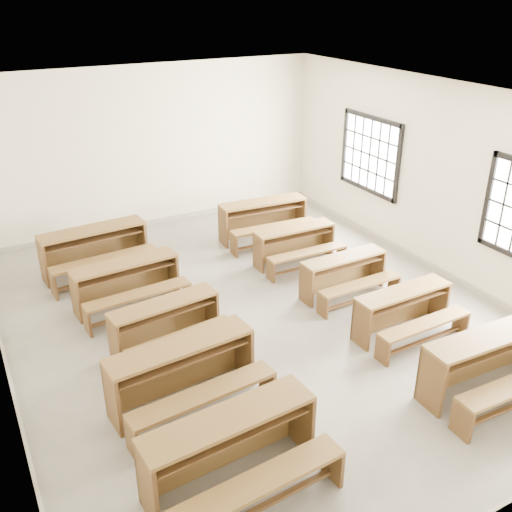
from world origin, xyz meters
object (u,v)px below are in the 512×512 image
desk_set_3 (127,281)px  desk_set_4 (95,248)px  desk_set_0 (232,447)px  desk_set_7 (345,273)px  desk_set_9 (264,217)px  desk_set_2 (167,322)px  desk_set_1 (184,370)px  desk_set_6 (404,309)px  desk_set_8 (295,243)px  desk_set_5 (488,360)px

desk_set_3 → desk_set_4: size_ratio=0.91×
desk_set_0 → desk_set_4: (0.00, 5.28, -0.00)m
desk_set_7 → desk_set_9: size_ratio=0.83×
desk_set_0 → desk_set_2: size_ratio=1.16×
desk_set_0 → desk_set_3: desk_set_0 is taller
desk_set_9 → desk_set_1: bearing=-126.2°
desk_set_4 → desk_set_6: bearing=-54.2°
desk_set_3 → desk_set_4: (-0.14, 1.37, 0.04)m
desk_set_8 → desk_set_3: bearing=-177.7°
desk_set_6 → desk_set_9: (-0.10, 3.87, 0.06)m
desk_set_6 → desk_set_2: bearing=156.2°
desk_set_0 → desk_set_5: desk_set_0 is taller
desk_set_0 → desk_set_8: 5.10m
desk_set_4 → desk_set_9: 3.24m
desk_set_6 → desk_set_7: bearing=90.9°
desk_set_3 → desk_set_0: bearing=-96.1°
desk_set_0 → desk_set_8: bearing=47.1°
desk_set_2 → desk_set_9: desk_set_9 is taller
desk_set_1 → desk_set_6: size_ratio=1.22×
desk_set_4 → desk_set_7: (3.29, -2.67, -0.09)m
desk_set_3 → desk_set_5: 5.19m
desk_set_6 → desk_set_9: size_ratio=0.85×
desk_set_8 → desk_set_9: (0.03, 1.20, 0.06)m
desk_set_2 → desk_set_0: bearing=-102.6°
desk_set_6 → desk_set_8: desk_set_6 is taller
desk_set_3 → desk_set_7: size_ratio=1.15×
desk_set_3 → desk_set_7: 3.41m
desk_set_0 → desk_set_6: (3.34, 1.29, -0.08)m
desk_set_4 → desk_set_8: size_ratio=1.24×
desk_set_4 → desk_set_3: bearing=-88.3°
desk_set_6 → desk_set_8: 2.68m
desk_set_3 → desk_set_4: desk_set_4 is taller
desk_set_4 → desk_set_6: desk_set_4 is taller
desk_set_1 → desk_set_7: size_ratio=1.26×
desk_set_5 → desk_set_7: 2.79m
desk_set_1 → desk_set_8: size_ratio=1.23×
desk_set_0 → desk_set_4: desk_set_0 is taller
desk_set_2 → desk_set_9: (2.97, 2.60, 0.05)m
desk_set_1 → desk_set_3: 2.55m
desk_set_4 → desk_set_6: (3.34, -3.99, -0.08)m
desk_set_3 → desk_set_8: size_ratio=1.12×
desk_set_0 → desk_set_9: 6.10m
desk_set_5 → desk_set_7: (-0.05, 2.79, -0.07)m
desk_set_5 → desk_set_6: (0.00, 1.47, -0.06)m
desk_set_4 → desk_set_5: bearing=-62.7°
desk_set_2 → desk_set_8: bearing=19.0°
desk_set_2 → desk_set_6: 3.32m
desk_set_4 → desk_set_8: bearing=-26.4°
desk_set_5 → desk_set_7: desk_set_5 is taller
desk_set_5 → desk_set_9: size_ratio=0.98×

